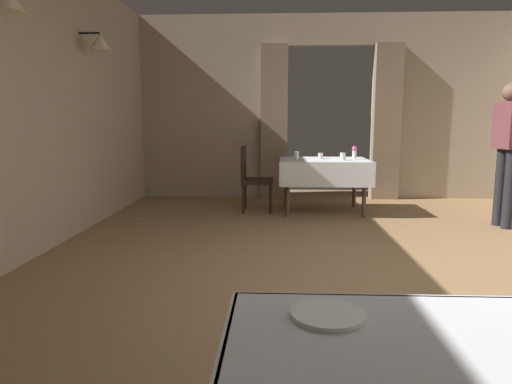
# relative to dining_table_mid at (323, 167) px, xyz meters

# --- Properties ---
(ground) EXTENTS (10.08, 10.08, 0.00)m
(ground) POSITION_rel_dining_table_mid_xyz_m (0.22, -2.90, -0.64)
(ground) COLOR olive
(wall_back) EXTENTS (6.40, 0.27, 3.00)m
(wall_back) POSITION_rel_dining_table_mid_xyz_m (0.22, 1.28, 0.87)
(wall_back) COLOR gray
(wall_back) RESTS_ON ground
(dining_table_mid) EXTENTS (1.25, 1.01, 0.75)m
(dining_table_mid) POSITION_rel_dining_table_mid_xyz_m (0.00, 0.00, 0.00)
(dining_table_mid) COLOR #4C3D2D
(dining_table_mid) RESTS_ON ground
(chair_mid_left) EXTENTS (0.44, 0.44, 0.93)m
(chair_mid_left) POSITION_rel_dining_table_mid_xyz_m (-1.01, -0.01, -0.13)
(chair_mid_left) COLOR black
(chair_mid_left) RESTS_ON ground
(plate_near_a) EXTENTS (0.19, 0.19, 0.01)m
(plate_near_a) POSITION_rel_dining_table_mid_xyz_m (-0.53, -5.22, 0.11)
(plate_near_a) COLOR white
(plate_near_a) RESTS_ON dining_table_near
(flower_vase_mid) EXTENTS (0.07, 0.07, 0.19)m
(flower_vase_mid) POSITION_rel_dining_table_mid_xyz_m (0.43, 0.03, 0.21)
(flower_vase_mid) COLOR silver
(flower_vase_mid) RESTS_ON dining_table_mid
(glass_mid_b) EXTENTS (0.07, 0.07, 0.08)m
(glass_mid_b) POSITION_rel_dining_table_mid_xyz_m (-0.03, 0.12, 0.15)
(glass_mid_b) COLOR silver
(glass_mid_b) RESTS_ON dining_table_mid
(glass_mid_c) EXTENTS (0.08, 0.08, 0.10)m
(glass_mid_c) POSITION_rel_dining_table_mid_xyz_m (0.25, -0.15, 0.16)
(glass_mid_c) COLOR silver
(glass_mid_c) RESTS_ON dining_table_mid
(glass_mid_d) EXTENTS (0.07, 0.07, 0.11)m
(glass_mid_d) POSITION_rel_dining_table_mid_xyz_m (-0.38, -0.07, 0.16)
(glass_mid_d) COLOR silver
(glass_mid_d) RESTS_ON dining_table_mid
(person_waiter_by_doorway) EXTENTS (0.26, 0.39, 1.72)m
(person_waiter_by_doorway) POSITION_rel_dining_table_mid_xyz_m (2.08, -0.86, 0.38)
(person_waiter_by_doorway) COLOR black
(person_waiter_by_doorway) RESTS_ON ground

